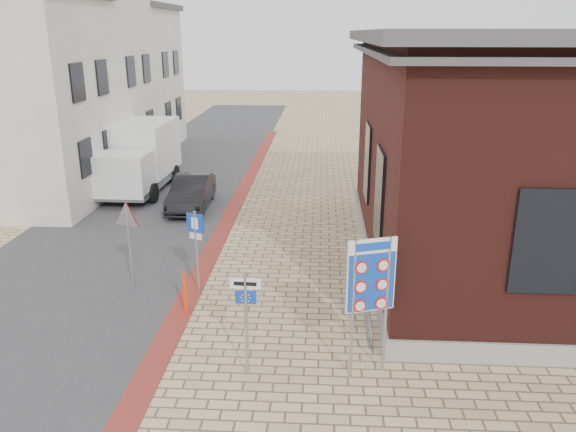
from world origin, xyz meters
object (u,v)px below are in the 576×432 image
(bollard, at_px, (185,293))
(border_sign, at_px, (371,278))
(box_truck, at_px, (140,157))
(parking_sign, at_px, (196,238))
(sedan, at_px, (191,192))
(essen_sign, at_px, (246,308))

(bollard, bearing_deg, border_sign, -28.52)
(box_truck, distance_m, parking_sign, 11.06)
(sedan, bearing_deg, parking_sign, -77.63)
(border_sign, distance_m, essen_sign, 2.55)
(bollard, bearing_deg, box_truck, 112.41)
(sedan, bearing_deg, essen_sign, -73.48)
(essen_sign, xyz_separation_m, parking_sign, (-1.84, 3.79, 0.03))
(essen_sign, height_order, bollard, essen_sign)
(box_truck, distance_m, essen_sign, 15.28)
(parking_sign, relative_size, bollard, 2.05)
(sedan, bearing_deg, box_truck, 137.34)
(border_sign, relative_size, bollard, 2.67)
(border_sign, relative_size, parking_sign, 1.30)
(sedan, xyz_separation_m, essen_sign, (3.72, -11.36, 0.86))
(sedan, xyz_separation_m, bollard, (1.83, -8.82, -0.09))
(border_sign, bearing_deg, sedan, 100.35)
(sedan, xyz_separation_m, border_sign, (6.18, -11.18, 1.50))
(sedan, xyz_separation_m, box_truck, (-2.81, 2.45, 0.88))
(parking_sign, xyz_separation_m, bollard, (-0.05, -1.25, -0.99))
(sedan, relative_size, border_sign, 1.32)
(parking_sign, bearing_deg, sedan, 125.44)
(essen_sign, height_order, parking_sign, essen_sign)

